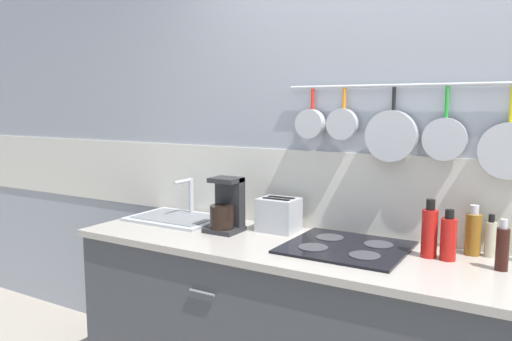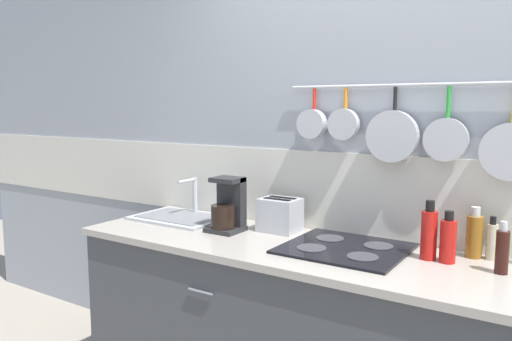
{
  "view_description": "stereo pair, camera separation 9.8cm",
  "coord_description": "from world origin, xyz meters",
  "px_view_note": "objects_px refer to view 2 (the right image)",
  "views": [
    {
      "loc": [
        0.53,
        -2.09,
        1.56
      ],
      "look_at": [
        -0.71,
        0.0,
        1.24
      ],
      "focal_mm": 35.0,
      "sensor_mm": 36.0,
      "label": 1
    },
    {
      "loc": [
        0.61,
        -2.04,
        1.56
      ],
      "look_at": [
        -0.71,
        0.0,
        1.24
      ],
      "focal_mm": 35.0,
      "sensor_mm": 36.0,
      "label": 2
    }
  ],
  "objects_px": {
    "bottle_dish_soap": "(448,240)",
    "coffee_maker": "(228,209)",
    "bottle_vinegar": "(502,251)",
    "bottle_olive_oil": "(474,235)",
    "toaster": "(280,215)",
    "bottle_sesame_oil": "(429,234)",
    "bottle_hot_sauce": "(492,241)"
  },
  "relations": [
    {
      "from": "bottle_dish_soap",
      "to": "coffee_maker",
      "type": "bearing_deg",
      "value": -176.41
    },
    {
      "from": "coffee_maker",
      "to": "bottle_vinegar",
      "type": "relative_size",
      "value": 1.36
    },
    {
      "from": "bottle_olive_oil",
      "to": "bottle_vinegar",
      "type": "relative_size",
      "value": 1.07
    },
    {
      "from": "toaster",
      "to": "bottle_dish_soap",
      "type": "xyz_separation_m",
      "value": [
        0.86,
        -0.07,
        0.01
      ]
    },
    {
      "from": "toaster",
      "to": "bottle_dish_soap",
      "type": "height_order",
      "value": "bottle_dish_soap"
    },
    {
      "from": "coffee_maker",
      "to": "bottle_sesame_oil",
      "type": "xyz_separation_m",
      "value": [
        1.02,
        0.07,
        -0.0
      ]
    },
    {
      "from": "bottle_sesame_oil",
      "to": "bottle_olive_oil",
      "type": "relative_size",
      "value": 1.15
    },
    {
      "from": "toaster",
      "to": "bottle_hot_sauce",
      "type": "bearing_deg",
      "value": 4.21
    },
    {
      "from": "bottle_sesame_oil",
      "to": "bottle_dish_soap",
      "type": "bearing_deg",
      "value": -2.43
    },
    {
      "from": "bottle_vinegar",
      "to": "coffee_maker",
      "type": "bearing_deg",
      "value": -178.3
    },
    {
      "from": "bottle_dish_soap",
      "to": "bottle_olive_oil",
      "type": "relative_size",
      "value": 0.99
    },
    {
      "from": "bottle_hot_sauce",
      "to": "bottle_olive_oil",
      "type": "bearing_deg",
      "value": -174.86
    },
    {
      "from": "bottle_sesame_oil",
      "to": "coffee_maker",
      "type": "bearing_deg",
      "value": -175.94
    },
    {
      "from": "coffee_maker",
      "to": "bottle_hot_sauce",
      "type": "xyz_separation_m",
      "value": [
        1.25,
        0.21,
        -0.03
      ]
    },
    {
      "from": "coffee_maker",
      "to": "bottle_olive_oil",
      "type": "bearing_deg",
      "value": 9.99
    },
    {
      "from": "bottle_sesame_oil",
      "to": "bottle_vinegar",
      "type": "xyz_separation_m",
      "value": [
        0.29,
        -0.03,
        -0.02
      ]
    },
    {
      "from": "bottle_dish_soap",
      "to": "bottle_hot_sauce",
      "type": "xyz_separation_m",
      "value": [
        0.15,
        0.15,
        -0.01
      ]
    },
    {
      "from": "bottle_olive_oil",
      "to": "bottle_dish_soap",
      "type": "bearing_deg",
      "value": -120.01
    },
    {
      "from": "toaster",
      "to": "bottle_hot_sauce",
      "type": "relative_size",
      "value": 1.15
    },
    {
      "from": "bottle_sesame_oil",
      "to": "bottle_hot_sauce",
      "type": "height_order",
      "value": "bottle_sesame_oil"
    },
    {
      "from": "coffee_maker",
      "to": "bottle_dish_soap",
      "type": "relative_size",
      "value": 1.29
    },
    {
      "from": "coffee_maker",
      "to": "bottle_olive_oil",
      "type": "height_order",
      "value": "coffee_maker"
    },
    {
      "from": "bottle_dish_soap",
      "to": "bottle_hot_sauce",
      "type": "distance_m",
      "value": 0.21
    },
    {
      "from": "bottle_dish_soap",
      "to": "bottle_sesame_oil",
      "type": "bearing_deg",
      "value": 177.57
    },
    {
      "from": "toaster",
      "to": "bottle_hot_sauce",
      "type": "height_order",
      "value": "bottle_hot_sauce"
    },
    {
      "from": "bottle_dish_soap",
      "to": "bottle_vinegar",
      "type": "relative_size",
      "value": 1.05
    },
    {
      "from": "bottle_dish_soap",
      "to": "bottle_hot_sauce",
      "type": "relative_size",
      "value": 1.17
    },
    {
      "from": "bottle_vinegar",
      "to": "bottle_sesame_oil",
      "type": "bearing_deg",
      "value": 173.42
    },
    {
      "from": "coffee_maker",
      "to": "bottle_vinegar",
      "type": "xyz_separation_m",
      "value": [
        1.31,
        0.04,
        -0.03
      ]
    },
    {
      "from": "coffee_maker",
      "to": "bottle_dish_soap",
      "type": "xyz_separation_m",
      "value": [
        1.1,
        0.07,
        -0.02
      ]
    },
    {
      "from": "coffee_maker",
      "to": "bottle_hot_sauce",
      "type": "height_order",
      "value": "coffee_maker"
    },
    {
      "from": "bottle_olive_oil",
      "to": "bottle_hot_sauce",
      "type": "xyz_separation_m",
      "value": [
        0.07,
        0.01,
        -0.02
      ]
    }
  ]
}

